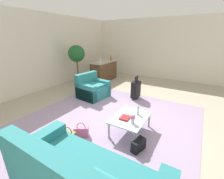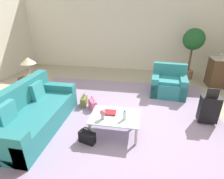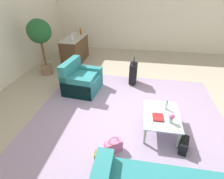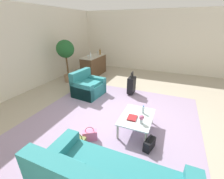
# 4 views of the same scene
# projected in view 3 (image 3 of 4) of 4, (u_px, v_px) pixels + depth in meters

# --- Properties ---
(ground_plane) EXTENTS (12.00, 12.00, 0.00)m
(ground_plane) POSITION_uv_depth(u_px,v_px,m) (136.00, 115.00, 4.17)
(ground_plane) COLOR #A89E89
(wall_right) EXTENTS (0.12, 8.00, 3.10)m
(wall_right) POSITION_uv_depth(u_px,v_px,m) (145.00, 15.00, 7.67)
(wall_right) COLOR silver
(wall_right) RESTS_ON ground
(area_rug) EXTENTS (5.20, 4.40, 0.01)m
(area_rug) POSITION_uv_depth(u_px,v_px,m) (125.00, 132.00, 3.69)
(area_rug) COLOR #9984A3
(area_rug) RESTS_ON ground
(armchair) EXTENTS (1.07, 0.98, 0.89)m
(armchair) POSITION_uv_depth(u_px,v_px,m) (80.00, 81.00, 5.02)
(armchair) COLOR teal
(armchair) RESTS_ON ground
(coffee_table) EXTENTS (0.99, 0.73, 0.41)m
(coffee_table) POSITION_uv_depth(u_px,v_px,m) (161.00, 116.00, 3.58)
(coffee_table) COLOR silver
(coffee_table) RESTS_ON ground
(water_bottle) EXTENTS (0.06, 0.06, 0.20)m
(water_bottle) POSITION_uv_depth(u_px,v_px,m) (166.00, 105.00, 3.66)
(water_bottle) COLOR silver
(water_bottle) RESTS_ON coffee_table
(coffee_table_book) EXTENTS (0.26, 0.22, 0.03)m
(coffee_table_book) POSITION_uv_depth(u_px,v_px,m) (158.00, 117.00, 3.45)
(coffee_table_book) COLOR maroon
(coffee_table_book) RESTS_ON coffee_table
(flower_vase) EXTENTS (0.11, 0.11, 0.21)m
(flower_vase) POSITION_uv_depth(u_px,v_px,m) (172.00, 117.00, 3.28)
(flower_vase) COLOR #B2B7BC
(flower_vase) RESTS_ON coffee_table
(bar_console) EXTENTS (1.61, 0.65, 0.96)m
(bar_console) POSITION_uv_depth(u_px,v_px,m) (75.00, 49.00, 6.92)
(bar_console) COLOR #513823
(bar_console) RESTS_ON ground
(wine_glass_leftmost) EXTENTS (0.08, 0.08, 0.15)m
(wine_glass_leftmost) POSITION_uv_depth(u_px,v_px,m) (69.00, 38.00, 6.16)
(wine_glass_leftmost) COLOR silver
(wine_glass_leftmost) RESTS_ON bar_console
(wine_glass_left_of_centre) EXTENTS (0.08, 0.08, 0.15)m
(wine_glass_left_of_centre) POSITION_uv_depth(u_px,v_px,m) (77.00, 31.00, 7.10)
(wine_glass_left_of_centre) COLOR silver
(wine_glass_left_of_centre) RESTS_ON bar_console
(wine_bottle_clear) EXTENTS (0.07, 0.07, 0.30)m
(wine_bottle_clear) POSITION_uv_depth(u_px,v_px,m) (72.00, 38.00, 6.20)
(wine_bottle_clear) COLOR silver
(wine_bottle_clear) RESTS_ON bar_console
(wine_bottle_amber) EXTENTS (0.07, 0.07, 0.30)m
(wine_bottle_amber) POSITION_uv_depth(u_px,v_px,m) (81.00, 32.00, 7.01)
(wine_bottle_amber) COLOR brown
(wine_bottle_amber) RESTS_ON bar_console
(suitcase_black) EXTENTS (0.41, 0.23, 0.85)m
(suitcase_black) POSITION_uv_depth(u_px,v_px,m) (133.00, 73.00, 5.37)
(suitcase_black) COLOR black
(suitcase_black) RESTS_ON ground
(handbag_pink) EXTENTS (0.29, 0.34, 0.36)m
(handbag_pink) POSITION_uv_depth(u_px,v_px,m) (113.00, 146.00, 3.20)
(handbag_pink) COLOR pink
(handbag_pink) RESTS_ON ground
(handbag_black) EXTENTS (0.35, 0.22, 0.36)m
(handbag_black) POSITION_uv_depth(u_px,v_px,m) (184.00, 145.00, 3.23)
(handbag_black) COLOR black
(handbag_black) RESTS_ON ground
(handbag_olive) EXTENTS (0.18, 0.33, 0.36)m
(handbag_olive) POSITION_uv_depth(u_px,v_px,m) (104.00, 157.00, 2.99)
(handbag_olive) COLOR olive
(handbag_olive) RESTS_ON ground
(potted_ficus) EXTENTS (0.74, 0.74, 1.82)m
(potted_ficus) POSITION_uv_depth(u_px,v_px,m) (40.00, 36.00, 5.49)
(potted_ficus) COLOR #84664C
(potted_ficus) RESTS_ON ground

